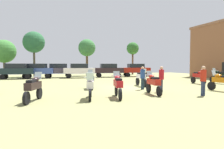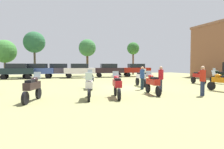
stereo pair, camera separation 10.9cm
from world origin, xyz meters
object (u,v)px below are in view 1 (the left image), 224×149
car_2 (136,69)px  tree_4 (133,49)px  motorcycle_8 (141,78)px  motorcycle_9 (91,79)px  tree_5 (87,48)px  motorcycle_4 (219,76)px  car_4 (108,69)px  person_1 (203,78)px  motorcycle_12 (34,87)px  motorcycle_1 (222,81)px  tree_3 (34,42)px  person_3 (161,77)px  car_1 (79,70)px  person_2 (143,76)px  car_3 (16,70)px  car_5 (37,70)px  motorcycle_11 (198,76)px  tree_2 (4,51)px  motorcycle_6 (153,83)px  motorcycle_2 (118,85)px  car_6 (58,69)px  motorcycle_5 (90,86)px

car_2 → tree_4: size_ratio=0.74×
motorcycle_8 → car_2: (5.56, 12.92, 0.43)m
motorcycle_9 → tree_5: tree_5 is taller
motorcycle_4 → car_4: car_4 is taller
person_1 → tree_4: 25.80m
motorcycle_12 → motorcycle_1: bearing=17.8°
tree_3 → car_2: bearing=-16.7°
motorcycle_1 → person_3: size_ratio=1.29×
car_1 → car_4: bearing=-81.6°
car_4 → person_2: (-1.98, -15.02, -0.17)m
motorcycle_1 → car_2: size_ratio=0.50×
motorcycle_8 → car_3: size_ratio=0.51×
motorcycle_8 → car_2: size_ratio=0.50×
motorcycle_1 → car_5: 22.34m
car_5 → person_1: (10.05, -19.47, -0.14)m
motorcycle_11 → car_4: size_ratio=0.47×
tree_2 → tree_5: bearing=0.3°
person_2 → motorcycle_4: bearing=164.1°
car_1 → motorcycle_1: bearing=-153.7°
tree_2 → tree_5: size_ratio=0.90×
person_3 → tree_2: (-13.45, 21.44, 2.82)m
motorcycle_12 → car_1: bearing=92.0°
motorcycle_1 → motorcycle_12: (-12.13, -0.00, 0.01)m
motorcycle_1 → car_3: bearing=120.1°
motorcycle_6 → motorcycle_2: bearing=-161.7°
person_3 → tree_2: tree_2 is taller
motorcycle_9 → car_6: 14.58m
car_2 → person_3: car_2 is taller
tree_5 → motorcycle_5: bearing=-100.6°
car_5 → tree_2: bearing=59.9°
motorcycle_2 → motorcycle_11: motorcycle_11 is taller
car_2 → person_3: (-5.88, -16.59, -0.16)m
person_1 → person_3: size_ratio=1.02×
tree_5 → motorcycle_2: bearing=-96.8°
motorcycle_8 → tree_2: tree_2 is taller
tree_5 → motorcycle_12: bearing=-107.4°
car_1 → person_2: car_1 is taller
motorcycle_4 → motorcycle_5: motorcycle_4 is taller
motorcycle_9 → tree_2: size_ratio=0.39×
motorcycle_6 → person_3: bearing=44.8°
car_4 → tree_4: 9.55m
person_1 → car_3: bearing=111.3°
motorcycle_9 → tree_4: bearing=65.3°
person_1 → tree_4: size_ratio=0.29×
motorcycle_11 → person_2: 7.52m
motorcycle_6 → person_2: bearing=85.3°
car_4 → person_1: bearing=-172.3°
car_6 → person_1: bearing=-163.0°
motorcycle_9 → tree_5: bearing=87.3°
car_2 → person_1: bearing=173.2°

